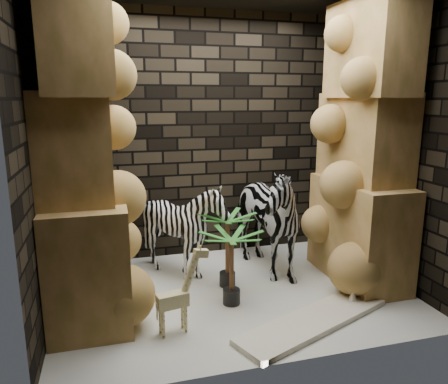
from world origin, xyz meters
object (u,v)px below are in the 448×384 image
object	(u,v)px
palm_back	(232,268)
surfboard	(314,321)
zebra_right	(259,208)
palm_front	(227,250)
giraffe_toy	(172,291)
zebra_left	(183,234)

from	to	relation	value
palm_back	surfboard	bearing A→B (deg)	-42.31
palm_back	zebra_right	bearing A→B (deg)	53.22
zebra_right	palm_front	xyz separation A→B (m)	(-0.46, -0.30, -0.34)
palm_front	surfboard	size ratio (longest dim) A/B	0.50
palm_front	surfboard	world-z (taller)	palm_front
zebra_right	giraffe_toy	xyz separation A→B (m)	(-1.16, -1.09, -0.36)
zebra_left	giraffe_toy	size ratio (longest dim) A/B	1.41
giraffe_toy	surfboard	xyz separation A→B (m)	(1.24, -0.17, -0.36)
palm_back	surfboard	xyz separation A→B (m)	(0.61, -0.55, -0.35)
zebra_left	palm_front	bearing A→B (deg)	-38.28
giraffe_toy	palm_back	size ratio (longest dim) A/B	1.04
zebra_left	surfboard	xyz separation A→B (m)	(0.94, -1.34, -0.47)
zebra_left	palm_back	xyz separation A→B (m)	(0.33, -0.79, -0.13)
zebra_left	zebra_right	bearing A→B (deg)	0.14
giraffe_toy	palm_back	world-z (taller)	giraffe_toy
zebra_right	surfboard	xyz separation A→B (m)	(0.08, -1.26, -0.73)
zebra_right	palm_back	size ratio (longest dim) A/B	2.01
zebra_right	giraffe_toy	world-z (taller)	zebra_right
palm_front	palm_back	size ratio (longest dim) A/B	1.09
zebra_left	surfboard	bearing A→B (deg)	-49.90
giraffe_toy	palm_back	xyz separation A→B (m)	(0.63, 0.38, -0.02)
zebra_left	surfboard	distance (m)	1.70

